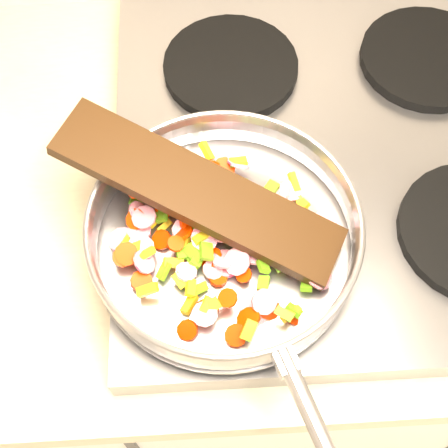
{
  "coord_description": "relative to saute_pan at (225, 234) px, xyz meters",
  "views": [
    {
      "loc": [
        -0.88,
        1.19,
        1.61
      ],
      "look_at": [
        -0.87,
        1.52,
        1.01
      ],
      "focal_mm": 50.0,
      "sensor_mm": 36.0,
      "label": 1
    }
  ],
  "objects": [
    {
      "name": "cooktop",
      "position": [
        0.17,
        0.15,
        -0.07
      ],
      "size": [
        0.6,
        0.6,
        0.04
      ],
      "primitive_type": "cube",
      "color": "#939399",
      "rests_on": "counter_top"
    },
    {
      "name": "grate_fl",
      "position": [
        0.03,
        0.01,
        -0.04
      ],
      "size": [
        0.19,
        0.19,
        0.02
      ],
      "primitive_type": "cylinder",
      "color": "black",
      "rests_on": "cooktop"
    },
    {
      "name": "grate_bl",
      "position": [
        0.03,
        0.29,
        -0.04
      ],
      "size": [
        0.19,
        0.19,
        0.02
      ],
      "primitive_type": "cylinder",
      "color": "black",
      "rests_on": "cooktop"
    },
    {
      "name": "grate_br",
      "position": [
        0.31,
        0.29,
        -0.04
      ],
      "size": [
        0.19,
        0.19,
        0.02
      ],
      "primitive_type": "cylinder",
      "color": "black",
      "rests_on": "cooktop"
    },
    {
      "name": "saute_pan",
      "position": [
        0.0,
        0.0,
        0.0
      ],
      "size": [
        0.35,
        0.5,
        0.06
      ],
      "rotation": [
        0.0,
        0.0,
        0.33
      ],
      "color": "#9E9EA5",
      "rests_on": "grate_fl"
    },
    {
      "name": "vegetable_heap",
      "position": [
        -0.01,
        0.0,
        -0.01
      ],
      "size": [
        0.27,
        0.26,
        0.05
      ],
      "color": "gold",
      "rests_on": "saute_pan"
    },
    {
      "name": "wooden_spatula",
      "position": [
        -0.03,
        0.04,
        0.02
      ],
      "size": [
        0.34,
        0.23,
        0.08
      ],
      "primitive_type": "cube",
      "rotation": [
        0.0,
        -0.19,
        2.66
      ],
      "color": "black",
      "rests_on": "saute_pan"
    }
  ]
}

